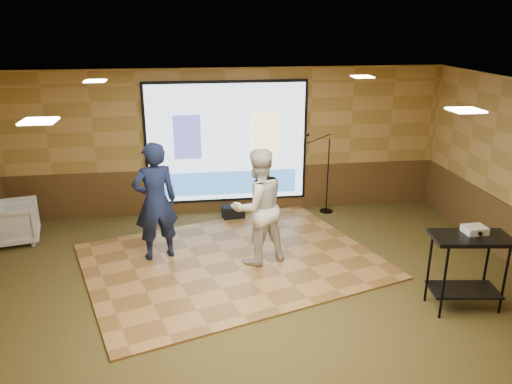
{
  "coord_description": "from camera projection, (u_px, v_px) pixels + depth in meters",
  "views": [
    {
      "loc": [
        -0.78,
        -6.5,
        3.9
      ],
      "look_at": [
        0.25,
        0.9,
        1.3
      ],
      "focal_mm": 35.0,
      "sensor_mm": 36.0,
      "label": 1
    }
  ],
  "objects": [
    {
      "name": "ground",
      "position": [
        248.0,
        294.0,
        7.47
      ],
      "size": [
        9.0,
        9.0,
        0.0
      ],
      "primitive_type": "plane",
      "color": "#2E3819",
      "rests_on": "ground"
    },
    {
      "name": "room_shell",
      "position": [
        247.0,
        159.0,
        6.78
      ],
      "size": [
        9.04,
        7.04,
        3.02
      ],
      "color": "#B08949",
      "rests_on": "ground"
    },
    {
      "name": "wainscot_back",
      "position": [
        228.0,
        190.0,
        10.57
      ],
      "size": [
        9.0,
        0.04,
        0.95
      ],
      "primitive_type": "cube",
      "color": "#4B3919",
      "rests_on": "ground"
    },
    {
      "name": "projector_screen",
      "position": [
        227.0,
        144.0,
        10.2
      ],
      "size": [
        3.32,
        0.06,
        2.52
      ],
      "color": "black",
      "rests_on": "room_shell"
    },
    {
      "name": "downlight_nw",
      "position": [
        95.0,
        81.0,
        7.89
      ],
      "size": [
        0.32,
        0.32,
        0.02
      ],
      "primitive_type": "cube",
      "color": "beige",
      "rests_on": "room_shell"
    },
    {
      "name": "downlight_ne",
      "position": [
        362.0,
        77.0,
        8.46
      ],
      "size": [
        0.32,
        0.32,
        0.02
      ],
      "primitive_type": "cube",
      "color": "beige",
      "rests_on": "room_shell"
    },
    {
      "name": "downlight_sw",
      "position": [
        39.0,
        121.0,
        4.8
      ],
      "size": [
        0.32,
        0.32,
        0.02
      ],
      "primitive_type": "cube",
      "color": "beige",
      "rests_on": "room_shell"
    },
    {
      "name": "downlight_se",
      "position": [
        466.0,
        110.0,
        5.37
      ],
      "size": [
        0.32,
        0.32,
        0.02
      ],
      "primitive_type": "cube",
      "color": "beige",
      "rests_on": "room_shell"
    },
    {
      "name": "dance_floor",
      "position": [
        232.0,
        261.0,
        8.45
      ],
      "size": [
        5.57,
        4.84,
        0.03
      ],
      "primitive_type": "cube",
      "rotation": [
        0.0,
        0.0,
        0.31
      ],
      "color": "#A6733C",
      "rests_on": "ground"
    },
    {
      "name": "player_left",
      "position": [
        155.0,
        202.0,
        8.25
      ],
      "size": [
        0.84,
        0.67,
        2.02
      ],
      "primitive_type": "imported",
      "rotation": [
        0.0,
        0.0,
        3.44
      ],
      "color": "#141D3F",
      "rests_on": "dance_floor"
    },
    {
      "name": "player_right",
      "position": [
        258.0,
        207.0,
        8.11
      ],
      "size": [
        1.14,
        1.02,
        1.95
      ],
      "primitive_type": "imported",
      "rotation": [
        0.0,
        0.0,
        3.49
      ],
      "color": "silver",
      "rests_on": "dance_floor"
    },
    {
      "name": "av_table",
      "position": [
        469.0,
        256.0,
        6.88
      ],
      "size": [
        1.05,
        0.55,
        1.11
      ],
      "rotation": [
        0.0,
        0.0,
        -0.13
      ],
      "color": "black",
      "rests_on": "ground"
    },
    {
      "name": "projector",
      "position": [
        475.0,
        230.0,
        6.86
      ],
      "size": [
        0.31,
        0.26,
        0.1
      ],
      "primitive_type": "cube",
      "rotation": [
        0.0,
        0.0,
        0.04
      ],
      "color": "silver",
      "rests_on": "av_table"
    },
    {
      "name": "mic_stand",
      "position": [
        324.0,
        190.0,
        10.5
      ],
      "size": [
        0.68,
        0.28,
        1.72
      ],
      "rotation": [
        0.0,
        0.0,
        0.34
      ],
      "color": "black",
      "rests_on": "ground"
    },
    {
      "name": "banquet_chair",
      "position": [
        14.0,
        223.0,
        9.1
      ],
      "size": [
        0.99,
        0.98,
        0.76
      ],
      "primitive_type": "imported",
      "rotation": [
        0.0,
        0.0,
        1.79
      ],
      "color": "gray",
      "rests_on": "ground"
    },
    {
      "name": "duffel_bag",
      "position": [
        233.0,
        212.0,
        10.25
      ],
      "size": [
        0.47,
        0.34,
        0.28
      ],
      "primitive_type": "cube",
      "rotation": [
        0.0,
        0.0,
        0.1
      ],
      "color": "black",
      "rests_on": "ground"
    }
  ]
}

